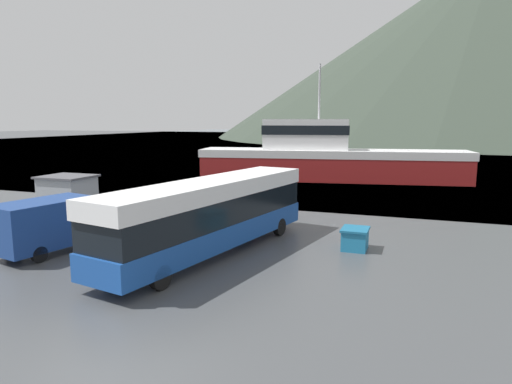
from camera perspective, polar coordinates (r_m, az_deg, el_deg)
The scene contains 8 objects.
ground_plane at distance 12.12m, azimuth -16.66°, elevation -20.66°, with size 400.00×400.00×0.00m, color #424447.
water_surface at distance 148.93m, azimuth 17.48°, elevation 6.32°, with size 240.00×240.00×0.00m, color slate.
hill_backdrop at distance 181.42m, azimuth 27.16°, elevation 15.96°, with size 185.24×185.24×61.80m, color #333D33.
tour_bus at distance 20.27m, azimuth -5.63°, elevation -2.60°, with size 4.81×13.04×3.31m.
delivery_van at distance 22.71m, azimuth -23.72°, elevation -3.59°, with size 3.30×6.32×2.40m.
fishing_boat at distance 45.69m, azimuth 8.84°, elevation 4.33°, with size 26.35×8.85×11.26m.
storage_bin at distance 21.61m, azimuth 12.27°, elevation -5.71°, with size 1.21×1.45×1.00m.
dock_kiosk at distance 31.25m, azimuth -22.45°, elevation -0.31°, with size 3.07×2.70×2.45m.
Camera 1 is at (6.48, -8.35, 5.92)m, focal length 32.00 mm.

